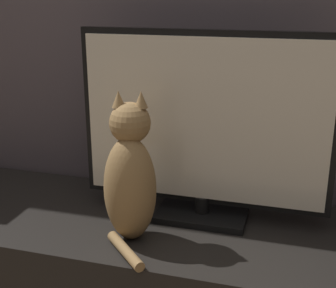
{
  "coord_description": "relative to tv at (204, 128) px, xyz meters",
  "views": [
    {
      "loc": [
        0.46,
        -0.29,
        1.22
      ],
      "look_at": [
        0.12,
        0.9,
        0.8
      ],
      "focal_mm": 50.0,
      "sensor_mm": 36.0,
      "label": 1
    }
  ],
  "objects": [
    {
      "name": "cat",
      "position": [
        -0.17,
        -0.17,
        -0.11
      ],
      "size": [
        0.17,
        0.26,
        0.42
      ],
      "rotation": [
        0.0,
        0.0,
        0.19
      ],
      "color": "#997547",
      "rests_on": "tv_stand"
    },
    {
      "name": "tv",
      "position": [
        0.0,
        0.0,
        0.0
      ],
      "size": [
        0.74,
        0.16,
        0.57
      ],
      "color": "black",
      "rests_on": "tv_stand"
    }
  ]
}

